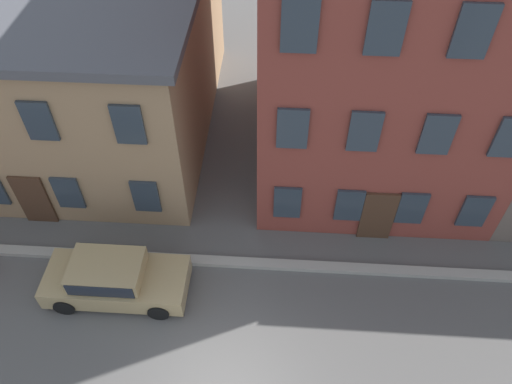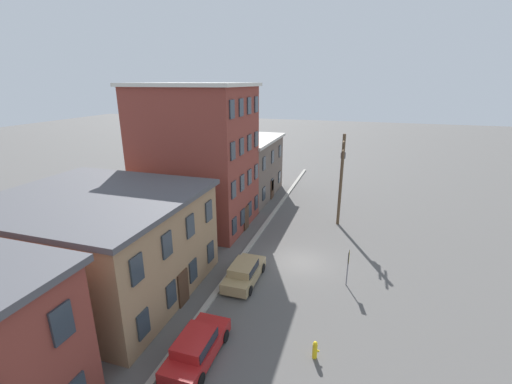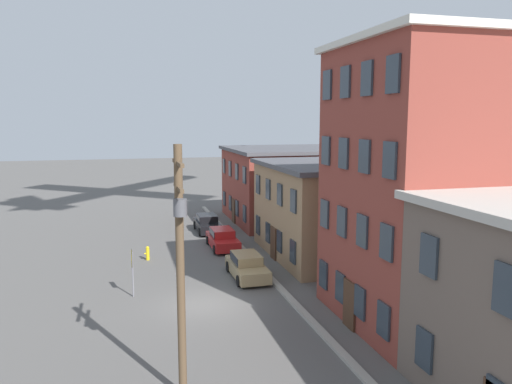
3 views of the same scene
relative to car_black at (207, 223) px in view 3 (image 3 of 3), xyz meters
The scene contains 11 objects.
ground_plane 16.92m from the car_black, 10.26° to the right, with size 200.00×200.00×0.00m, color #565451.
kerb_strip 16.71m from the car_black, ahead, with size 56.00×0.36×0.16m, color #9E998E.
apartment_corner 9.81m from the car_black, 108.32° to the left, with size 11.82×12.47×6.80m.
apartment_midblock 13.14m from the car_black, 42.65° to the left, with size 11.08×12.02×6.47m.
apartment_far 23.26m from the car_black, 19.81° to the left, with size 8.59×9.82×12.91m.
car_black is the anchor object (origin of this frame).
car_red 5.73m from the car_black, ahead, with size 4.40×1.92×1.43m.
car_tan 12.89m from the car_black, ahead, with size 4.40×1.92×1.43m.
caution_sign 15.94m from the car_black, 23.93° to the right, with size 1.06×0.08×2.63m.
utility_pole 25.78m from the car_black, 11.40° to the right, with size 2.40×0.44×8.62m.
fire_hydrant 9.24m from the car_black, 35.28° to the right, with size 0.24×0.34×0.96m.
Camera 3 is at (24.32, -3.75, 9.39)m, focal length 35.00 mm.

